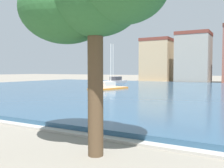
{
  "coord_description": "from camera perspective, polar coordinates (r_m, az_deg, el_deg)",
  "views": [
    {
      "loc": [
        7.17,
        -0.7,
        3.06
      ],
      "look_at": [
        -0.51,
        13.02,
        2.2
      ],
      "focal_mm": 40.44,
      "sensor_mm": 36.0,
      "label": 1
    }
  ],
  "objects": [
    {
      "name": "townhouse_end_terrace",
      "position": [
        67.78,
        10.11,
        5.32
      ],
      "size": [
        7.77,
        6.75,
        11.36
      ],
      "color": "tan",
      "rests_on": "ground"
    },
    {
      "name": "townhouse_narrow_midrow",
      "position": [
        64.19,
        17.94,
        5.68
      ],
      "size": [
        7.77,
        7.46,
        12.14
      ],
      "color": "gray",
      "rests_on": "ground"
    },
    {
      "name": "sailboat_grey",
      "position": [
        52.2,
        0.23,
        0.43
      ],
      "size": [
        2.52,
        8.29,
        8.43
      ],
      "color": "#939399",
      "rests_on": "ground"
    },
    {
      "name": "harbor_water",
      "position": [
        35.16,
        17.36,
        -1.71
      ],
      "size": [
        83.22,
        49.15,
        0.36
      ],
      "primitive_type": "cube",
      "color": "#2D5170",
      "rests_on": "ground"
    },
    {
      "name": "sailboat_orange",
      "position": [
        36.4,
        -0.34,
        -0.95
      ],
      "size": [
        3.54,
        7.57,
        6.86
      ],
      "color": "orange",
      "rests_on": "ground"
    },
    {
      "name": "shade_tree",
      "position": [
        9.28,
        -5.1,
        17.74
      ],
      "size": [
        5.63,
        3.4,
        6.78
      ],
      "color": "brown",
      "rests_on": "ground"
    },
    {
      "name": "quay_edge_coping",
      "position": [
        12.26,
        -7.81,
        -11.07
      ],
      "size": [
        83.22,
        0.5,
        0.12
      ],
      "primitive_type": "cube",
      "color": "#ADA89E",
      "rests_on": "ground"
    }
  ]
}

